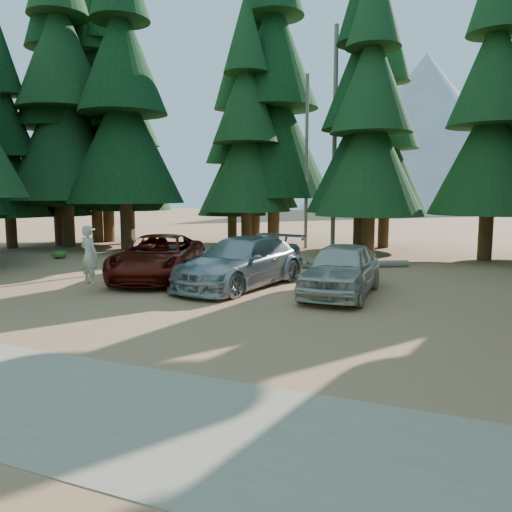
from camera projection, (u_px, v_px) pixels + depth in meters
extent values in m
plane|color=#A97348|center=(184.00, 306.00, 14.49)|extent=(160.00, 160.00, 0.00)
cylinder|color=gray|center=(335.00, 141.00, 26.72)|extent=(0.24, 0.24, 12.00)
cylinder|color=gray|center=(307.00, 163.00, 28.98)|extent=(0.20, 0.20, 10.00)
cone|color=#92959A|center=(424.00, 133.00, 90.61)|extent=(44.00, 44.00, 28.00)
cone|color=#92959A|center=(386.00, 160.00, 103.32)|extent=(36.00, 36.00, 20.00)
imported|color=#5E1008|center=(159.00, 257.00, 19.02)|extent=(4.60, 6.61, 1.68)
imported|color=#A2A5AA|center=(241.00, 262.00, 17.46)|extent=(3.47, 6.27, 1.72)
imported|color=beige|center=(341.00, 269.00, 16.00)|extent=(2.11, 5.01, 1.69)
imported|color=beige|center=(89.00, 255.00, 16.11)|extent=(0.78, 0.58, 1.93)
cylinder|color=white|center=(89.00, 229.00, 16.05)|extent=(0.36, 0.36, 0.04)
cylinder|color=gray|center=(230.00, 260.00, 23.27)|extent=(4.26, 1.91, 0.32)
cylinder|color=gray|center=(343.00, 265.00, 21.99)|extent=(3.02, 0.87, 0.25)
cylinder|color=gray|center=(355.00, 264.00, 21.90)|extent=(4.36, 2.47, 0.30)
ellipsoid|color=#2A5F1C|center=(160.00, 255.00, 23.85)|extent=(1.14, 1.14, 0.63)
ellipsoid|color=#2A5F1C|center=(178.00, 254.00, 25.17)|extent=(0.76, 0.76, 0.42)
ellipsoid|color=#2A5F1C|center=(237.00, 265.00, 20.61)|extent=(1.08, 1.08, 0.59)
ellipsoid|color=#2A5F1C|center=(255.00, 256.00, 23.44)|extent=(1.07, 1.07, 0.59)
ellipsoid|color=#2A5F1C|center=(357.00, 270.00, 19.03)|extent=(1.19, 1.19, 0.66)
ellipsoid|color=#2A5F1C|center=(352.00, 265.00, 20.59)|extent=(1.15, 1.15, 0.63)
ellipsoid|color=#2A5F1C|center=(60.00, 254.00, 25.00)|extent=(0.73, 0.73, 0.40)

